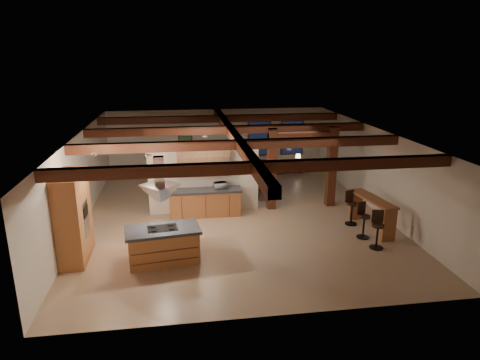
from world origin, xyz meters
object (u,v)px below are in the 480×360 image
(bar_counter, at_px, (372,208))
(kitchen_island, at_px, (163,245))
(dining_table, at_px, (246,184))
(sofa, at_px, (271,168))

(bar_counter, bearing_deg, kitchen_island, -169.14)
(dining_table, height_order, bar_counter, bar_counter)
(sofa, bearing_deg, dining_table, 39.66)
(kitchen_island, distance_m, dining_table, 6.33)
(kitchen_island, relative_size, sofa, 1.11)
(sofa, bearing_deg, kitchen_island, 40.77)
(kitchen_island, height_order, bar_counter, bar_counter)
(dining_table, relative_size, bar_counter, 0.97)
(kitchen_island, bearing_deg, bar_counter, 10.86)
(kitchen_island, height_order, dining_table, kitchen_island)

